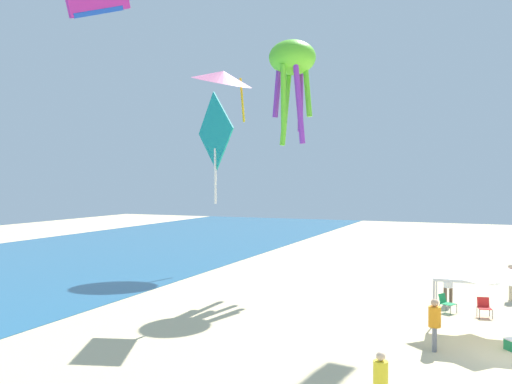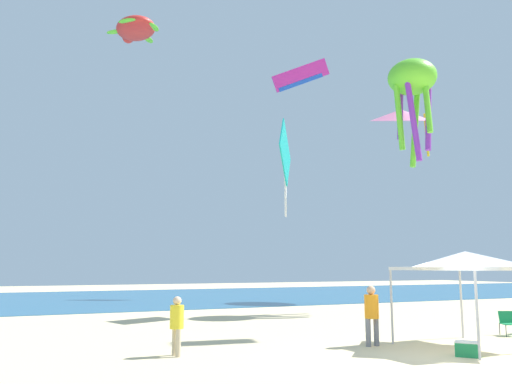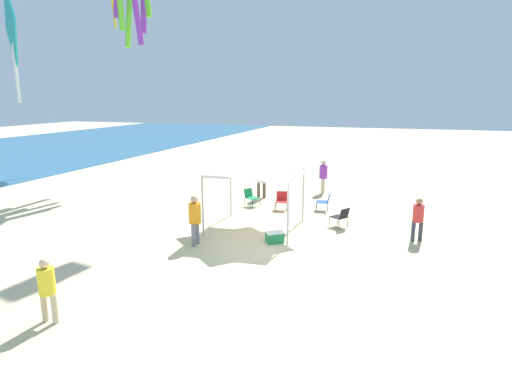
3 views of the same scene
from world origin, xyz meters
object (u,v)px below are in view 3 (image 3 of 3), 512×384
Objects in this scene: canopy_tent at (256,165)px; person_far_stroller at (418,216)px; folding_chair_right_of_tent at (251,196)px; cooler_box at (275,237)px; person_kite_handler at (47,285)px; folding_chair_near_cooler at (341,216)px; person_beachcomber at (195,216)px; person_near_umbrella at (261,178)px; person_watching_sky at (323,174)px; folding_chair_left_of_tent at (325,200)px; kite_diamond_teal at (11,29)px; folding_chair_facing_ocean at (282,199)px.

canopy_tent reaches higher than person_far_stroller.
folding_chair_right_of_tent is 1.10× the size of cooler_box.
person_kite_handler is at bearing 164.83° from canopy_tent.
canopy_tent is at bearing -34.36° from folding_chair_near_cooler.
person_far_stroller is (-0.80, -2.83, 0.46)m from folding_chair_near_cooler.
person_near_umbrella is at bearing -3.96° from person_beachcomber.
person_watching_sky is (8.54, -0.25, 0.85)m from cooler_box.
canopy_tent is 4.57× the size of cooler_box.
kite_diamond_teal is (-3.76, 13.28, 7.51)m from folding_chair_left_of_tent.
folding_chair_right_of_tent is at bearing -37.80° from person_watching_sky.
person_far_stroller reaches higher than person_kite_handler.
canopy_tent is at bearing -33.61° from person_beachcomber.
folding_chair_left_of_tent is 0.46× the size of person_beachcomber.
person_watching_sky reaches higher than folding_chair_right_of_tent.
person_watching_sky is 16.11m from kite_diamond_teal.
folding_chair_right_of_tent is 0.52× the size of person_kite_handler.
folding_chair_facing_ocean is 0.46× the size of person_near_umbrella.
folding_chair_facing_ocean is at bearing -19.50° from person_beachcomber.
person_kite_handler is (-11.71, 0.86, 0.45)m from folding_chair_right_of_tent.
person_near_umbrella is (3.78, 4.55, 0.57)m from folding_chair_near_cooler.
canopy_tent is 5.44m from person_near_umbrella.
person_far_stroller is 0.89× the size of person_beachcomber.
folding_chair_left_of_tent is 3.81m from person_near_umbrella.
person_kite_handler is 0.31× the size of kite_diamond_teal.
canopy_tent is 4.15× the size of folding_chair_facing_ocean.
canopy_tent is 3.97m from folding_chair_near_cooler.
canopy_tent is 7.48m from person_watching_sky.
person_kite_handler is 14.04m from kite_diamond_teal.
folding_chair_near_cooler is at bearing -80.50° from person_near_umbrella.
person_kite_handler is (-11.52, 2.43, 0.45)m from folding_chair_facing_ocean.
person_near_umbrella is (1.85, 1.57, 0.57)m from folding_chair_facing_ocean.
kite_diamond_teal is at bearing 156.86° from person_far_stroller.
folding_chair_near_cooler is 5.94m from person_near_umbrella.
person_beachcomber reaches higher than person_watching_sky.
person_watching_sky is at bearing -1.70° from cooler_box.
person_far_stroller is at bearing 107.95° from folding_chair_near_cooler.
person_beachcomber is at bearing -16.90° from folding_chair_near_cooler.
person_near_umbrella is at bearing -53.96° from person_watching_sky.
person_watching_sky is at bearing -177.04° from folding_chair_left_of_tent.
folding_chair_right_of_tent is (-0.28, 3.50, 0.00)m from folding_chair_left_of_tent.
folding_chair_right_of_tent is 0.51× the size of person_far_stroller.
person_watching_sky is at bearing -8.92° from folding_chair_right_of_tent.
person_watching_sky is at bearing 99.16° from person_far_stroller.
person_kite_handler is at bearing -14.83° from person_watching_sky.
folding_chair_left_of_tent is (0.46, -1.93, 0.00)m from folding_chair_facing_ocean.
person_near_umbrella is at bearing 62.57° from kite_diamond_teal.
person_beachcomber reaches higher than person_kite_handler.
kite_diamond_teal is (2.38, 9.76, 6.93)m from person_beachcomber.
cooler_box is at bearing -119.22° from person_kite_handler.
cooler_box is 2.93m from person_beachcomber.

